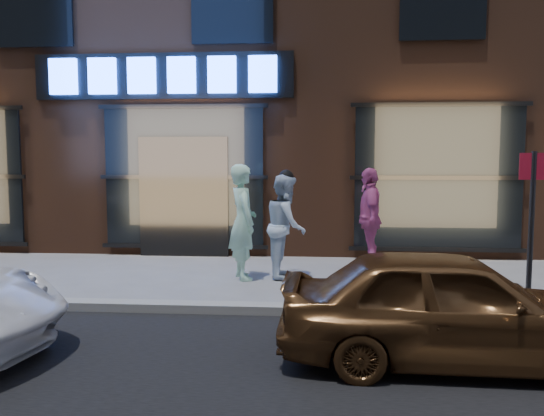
% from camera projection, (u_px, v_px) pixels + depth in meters
% --- Properties ---
extents(ground, '(90.00, 90.00, 0.00)m').
position_uv_depth(ground, '(112.00, 310.00, 6.86)').
color(ground, slate).
rests_on(ground, ground).
extents(curb, '(60.00, 0.25, 0.12)m').
position_uv_depth(curb, '(112.00, 306.00, 6.86)').
color(curb, gray).
rests_on(curb, ground).
extents(storefront_building, '(30.20, 8.28, 10.30)m').
position_uv_depth(storefront_building, '(218.00, 41.00, 14.33)').
color(storefront_building, '#54301E').
rests_on(storefront_building, ground).
extents(man_bowtie, '(0.68, 0.80, 1.87)m').
position_uv_depth(man_bowtie, '(243.00, 222.00, 8.61)').
color(man_bowtie, '#C2FFE3').
rests_on(man_bowtie, ground).
extents(man_cap, '(0.68, 0.85, 1.71)m').
position_uv_depth(man_cap, '(286.00, 226.00, 8.78)').
color(man_cap, white).
rests_on(man_cap, ground).
extents(passerby, '(0.45, 1.06, 1.80)m').
position_uv_depth(passerby, '(369.00, 218.00, 9.44)').
color(passerby, '#CA5394').
rests_on(passerby, ground).
extents(gold_sedan, '(3.31, 1.42, 1.12)m').
position_uv_depth(gold_sedan, '(452.00, 307.00, 5.01)').
color(gold_sedan, brown).
rests_on(gold_sedan, ground).
extents(sign_post, '(0.32, 0.10, 2.05)m').
position_uv_depth(sign_post, '(532.00, 218.00, 6.48)').
color(sign_post, '#262628').
rests_on(sign_post, ground).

